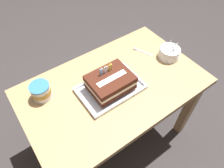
# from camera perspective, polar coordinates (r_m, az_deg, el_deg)

# --- Properties ---
(ground_plane) EXTENTS (8.00, 8.00, 0.00)m
(ground_plane) POSITION_cam_1_polar(r_m,az_deg,el_deg) (1.85, 0.32, -13.77)
(ground_plane) COLOR #383333
(dining_table) EXTENTS (1.12, 0.69, 0.68)m
(dining_table) POSITION_cam_1_polar(r_m,az_deg,el_deg) (1.35, 0.42, -3.03)
(dining_table) COLOR tan
(dining_table) RESTS_ON ground_plane
(foil_tray) EXTENTS (0.37, 0.25, 0.02)m
(foil_tray) POSITION_cam_1_polar(r_m,az_deg,el_deg) (1.25, -0.46, -1.31)
(foil_tray) COLOR silver
(foil_tray) RESTS_ON dining_table
(birthday_cake) EXTENTS (0.25, 0.19, 0.15)m
(birthday_cake) POSITION_cam_1_polar(r_m,az_deg,el_deg) (1.20, -0.48, 0.56)
(birthday_cake) COLOR #492014
(birthday_cake) RESTS_ON foil_tray
(bowl_stack) EXTENTS (0.14, 0.14, 0.13)m
(bowl_stack) POSITION_cam_1_polar(r_m,az_deg,el_deg) (1.47, 15.42, 8.22)
(bowl_stack) COLOR white
(bowl_stack) RESTS_ON dining_table
(ice_cream_tub) EXTENTS (0.11, 0.11, 0.10)m
(ice_cream_tub) POSITION_cam_1_polar(r_m,az_deg,el_deg) (1.25, -18.87, -1.90)
(ice_cream_tub) COLOR white
(ice_cream_tub) RESTS_ON dining_table
(serving_spoon_near_tray) EXTENTS (0.07, 0.14, 0.01)m
(serving_spoon_near_tray) POSITION_cam_1_polar(r_m,az_deg,el_deg) (1.50, 7.15, 9.30)
(serving_spoon_near_tray) COLOR silver
(serving_spoon_near_tray) RESTS_ON dining_table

